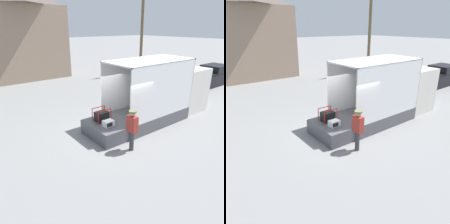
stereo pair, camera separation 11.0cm
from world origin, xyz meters
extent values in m
plane|color=gray|center=(0.00, 0.00, 0.00)|extent=(160.00, 160.00, 0.00)
cube|color=silver|center=(5.25, 0.00, 1.24)|extent=(1.99, 1.94, 2.47)
cube|color=#4C4C51|center=(2.13, 0.00, 0.33)|extent=(4.26, 2.11, 0.65)
cube|color=white|center=(2.13, 1.03, 1.93)|extent=(4.26, 0.06, 2.55)
cube|color=white|center=(2.13, -1.03, 1.93)|extent=(4.26, 0.06, 2.55)
cube|color=white|center=(4.23, 0.00, 1.93)|extent=(0.06, 2.11, 2.55)
cube|color=white|center=(2.13, 0.00, 3.17)|extent=(4.26, 2.11, 0.06)
cylinder|color=yellow|center=(1.99, -0.21, 0.84)|extent=(0.30, 0.30, 0.37)
cube|color=olive|center=(3.36, -0.42, 0.79)|extent=(0.44, 0.32, 0.28)
cube|color=#2D7F33|center=(1.83, 0.07, 0.79)|extent=(0.44, 0.32, 0.27)
cube|color=#4C4C51|center=(-0.61, 0.00, 0.33)|extent=(1.22, 2.01, 0.65)
cube|color=white|center=(-0.61, -0.32, 0.78)|extent=(0.45, 0.33, 0.27)
cube|color=black|center=(-0.65, -0.49, 0.78)|extent=(0.29, 0.01, 0.18)
cube|color=black|center=(-0.49, 0.33, 0.87)|extent=(0.57, 0.43, 0.43)
cylinder|color=slate|center=(-0.26, 0.33, 0.89)|extent=(0.22, 0.24, 0.24)
cylinder|color=red|center=(-0.83, 0.08, 0.95)|extent=(0.04, 0.04, 0.60)
cylinder|color=red|center=(-0.15, 0.08, 0.95)|extent=(0.04, 0.04, 0.60)
cylinder|color=red|center=(-0.83, 0.58, 0.95)|extent=(0.04, 0.04, 0.60)
cylinder|color=red|center=(-0.15, 0.58, 0.95)|extent=(0.04, 0.04, 0.60)
cylinder|color=red|center=(-0.49, 0.08, 1.24)|extent=(0.68, 0.04, 0.04)
cylinder|color=red|center=(-0.49, 0.58, 1.24)|extent=(0.68, 0.04, 0.04)
cylinder|color=#38383D|center=(-0.38, -1.58, 0.41)|extent=(0.18, 0.18, 0.82)
cube|color=maroon|center=(-0.38, -1.58, 1.15)|extent=(0.24, 0.44, 0.65)
sphere|color=tan|center=(-0.38, -1.58, 1.59)|extent=(0.23, 0.23, 0.23)
cylinder|color=#606B47|center=(-0.38, -1.58, 1.67)|extent=(0.31, 0.31, 0.06)
cube|color=black|center=(12.12, 2.17, 0.48)|extent=(4.86, 1.87, 0.96)
cube|color=black|center=(12.71, 2.17, 1.28)|extent=(2.14, 1.72, 0.63)
cube|color=black|center=(10.67, 2.17, 1.02)|extent=(1.94, 1.80, 0.12)
cube|color=gray|center=(0.25, 15.54, 3.18)|extent=(8.09, 6.55, 6.36)
cylinder|color=brown|center=(10.15, 8.62, 3.95)|extent=(0.28, 0.28, 7.90)
camera|label=1|loc=(-5.71, -7.15, 4.70)|focal=35.00mm
camera|label=2|loc=(-5.62, -7.22, 4.70)|focal=35.00mm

